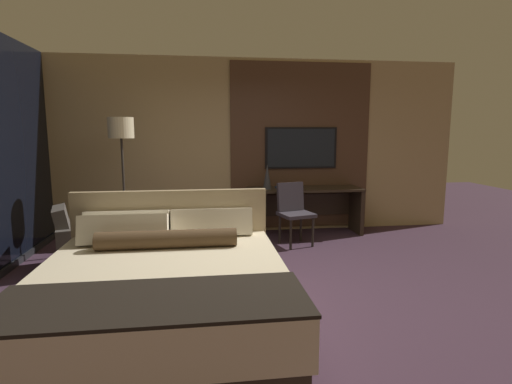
{
  "coord_description": "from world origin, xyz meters",
  "views": [
    {
      "loc": [
        -0.68,
        -3.9,
        1.65
      ],
      "look_at": [
        -0.03,
        0.83,
        0.92
      ],
      "focal_mm": 28.0,
      "sensor_mm": 36.0,
      "label": 1
    }
  ],
  "objects_px": {
    "desk_chair": "(293,208)",
    "armchair_by_window": "(85,245)",
    "tv": "(301,148)",
    "book": "(283,187)",
    "desk": "(304,202)",
    "vase_tall": "(267,177)",
    "floor_lamp": "(121,139)",
    "bed": "(163,290)"
  },
  "relations": [
    {
      "from": "desk_chair",
      "to": "armchair_by_window",
      "type": "height_order",
      "value": "desk_chair"
    },
    {
      "from": "tv",
      "to": "book",
      "type": "height_order",
      "value": "tv"
    },
    {
      "from": "tv",
      "to": "book",
      "type": "distance_m",
      "value": 0.75
    },
    {
      "from": "desk",
      "to": "vase_tall",
      "type": "distance_m",
      "value": 0.76
    },
    {
      "from": "floor_lamp",
      "to": "book",
      "type": "relative_size",
      "value": 7.48
    },
    {
      "from": "floor_lamp",
      "to": "vase_tall",
      "type": "bearing_deg",
      "value": 12.68
    },
    {
      "from": "tv",
      "to": "armchair_by_window",
      "type": "xyz_separation_m",
      "value": [
        -3.07,
        -1.43,
        -1.12
      ]
    },
    {
      "from": "bed",
      "to": "book",
      "type": "distance_m",
      "value": 3.36
    },
    {
      "from": "vase_tall",
      "to": "floor_lamp",
      "type": "bearing_deg",
      "value": -167.32
    },
    {
      "from": "tv",
      "to": "armchair_by_window",
      "type": "bearing_deg",
      "value": -155.04
    },
    {
      "from": "desk",
      "to": "bed",
      "type": "bearing_deg",
      "value": -123.85
    },
    {
      "from": "tv",
      "to": "vase_tall",
      "type": "bearing_deg",
      "value": -152.8
    },
    {
      "from": "desk",
      "to": "book",
      "type": "relative_size",
      "value": 7.4
    },
    {
      "from": "desk_chair",
      "to": "book",
      "type": "relative_size",
      "value": 3.68
    },
    {
      "from": "bed",
      "to": "vase_tall",
      "type": "relative_size",
      "value": 5.58
    },
    {
      "from": "desk_chair",
      "to": "vase_tall",
      "type": "bearing_deg",
      "value": 105.77
    },
    {
      "from": "desk",
      "to": "desk_chair",
      "type": "xyz_separation_m",
      "value": [
        -0.31,
        -0.58,
        0.03
      ]
    },
    {
      "from": "desk_chair",
      "to": "bed",
      "type": "bearing_deg",
      "value": -141.0
    },
    {
      "from": "floor_lamp",
      "to": "armchair_by_window",
      "type": "bearing_deg",
      "value": -120.14
    },
    {
      "from": "desk_chair",
      "to": "book",
      "type": "distance_m",
      "value": 0.6
    },
    {
      "from": "bed",
      "to": "book",
      "type": "height_order",
      "value": "bed"
    },
    {
      "from": "tv",
      "to": "vase_tall",
      "type": "xyz_separation_m",
      "value": [
        -0.61,
        -0.32,
        -0.43
      ]
    },
    {
      "from": "vase_tall",
      "to": "bed",
      "type": "bearing_deg",
      "value": -115.33
    },
    {
      "from": "floor_lamp",
      "to": "desk_chair",
      "type": "bearing_deg",
      "value": -0.79
    },
    {
      "from": "floor_lamp",
      "to": "vase_tall",
      "type": "distance_m",
      "value": 2.22
    },
    {
      "from": "vase_tall",
      "to": "book",
      "type": "xyz_separation_m",
      "value": [
        0.26,
        0.06,
        -0.18
      ]
    },
    {
      "from": "desk",
      "to": "vase_tall",
      "type": "height_order",
      "value": "vase_tall"
    },
    {
      "from": "tv",
      "to": "desk_chair",
      "type": "xyz_separation_m",
      "value": [
        -0.31,
        -0.82,
        -0.84
      ]
    },
    {
      "from": "bed",
      "to": "book",
      "type": "relative_size",
      "value": 8.87
    },
    {
      "from": "tv",
      "to": "desk_chair",
      "type": "height_order",
      "value": "tv"
    },
    {
      "from": "floor_lamp",
      "to": "book",
      "type": "xyz_separation_m",
      "value": [
        2.35,
        0.53,
        -0.78
      ]
    },
    {
      "from": "bed",
      "to": "tv",
      "type": "relative_size",
      "value": 1.83
    },
    {
      "from": "desk_chair",
      "to": "armchair_by_window",
      "type": "bearing_deg",
      "value": 176.67
    },
    {
      "from": "vase_tall",
      "to": "book",
      "type": "relative_size",
      "value": 1.59
    },
    {
      "from": "vase_tall",
      "to": "desk",
      "type": "bearing_deg",
      "value": 7.11
    },
    {
      "from": "desk_chair",
      "to": "floor_lamp",
      "type": "distance_m",
      "value": 2.59
    },
    {
      "from": "armchair_by_window",
      "to": "vase_tall",
      "type": "height_order",
      "value": "vase_tall"
    },
    {
      "from": "bed",
      "to": "desk",
      "type": "height_order",
      "value": "bed"
    },
    {
      "from": "desk",
      "to": "tv",
      "type": "height_order",
      "value": "tv"
    },
    {
      "from": "armchair_by_window",
      "to": "desk_chair",
      "type": "bearing_deg",
      "value": -94.55
    },
    {
      "from": "floor_lamp",
      "to": "tv",
      "type": "bearing_deg",
      "value": 16.22
    },
    {
      "from": "desk",
      "to": "floor_lamp",
      "type": "distance_m",
      "value": 2.94
    }
  ]
}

